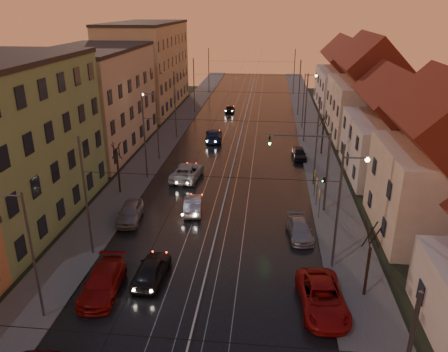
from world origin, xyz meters
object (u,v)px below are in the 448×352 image
(driving_car_0, at_px, (151,269))
(driving_car_1, at_px, (193,204))
(street_lamp_3, at_px, (306,95))
(parked_left_2, at_px, (103,282))
(parked_right_0, at_px, (322,298))
(parked_right_1, at_px, (300,229))
(street_lamp_0, at_px, (25,245))
(street_lamp_2, at_px, (154,119))
(traffic_light_mast, at_px, (316,162))
(driving_car_2, at_px, (187,172))
(parked_left_3, at_px, (130,212))
(parked_right_2, at_px, (299,154))
(driving_car_3, at_px, (214,135))
(driving_car_4, at_px, (230,109))
(street_lamp_1, at_px, (344,198))

(driving_car_0, height_order, driving_car_1, driving_car_0)
(street_lamp_3, height_order, parked_left_2, street_lamp_3)
(parked_right_0, bearing_deg, parked_right_1, 90.74)
(street_lamp_0, xyz_separation_m, street_lamp_2, (0.00, 28.00, 0.00))
(street_lamp_0, distance_m, traffic_light_mast, 23.42)
(driving_car_2, bearing_deg, parked_left_3, 77.77)
(traffic_light_mast, relative_size, driving_car_1, 1.70)
(parked_right_1, distance_m, parked_right_2, 18.83)
(street_lamp_2, distance_m, parked_right_0, 30.64)
(traffic_light_mast, relative_size, driving_car_3, 1.35)
(street_lamp_3, distance_m, driving_car_1, 31.69)
(parked_left_3, bearing_deg, street_lamp_2, 89.99)
(parked_right_1, xyz_separation_m, parked_right_2, (1.00, 18.80, 0.03))
(street_lamp_3, bearing_deg, driving_car_1, -111.69)
(driving_car_3, height_order, driving_car_4, driving_car_3)
(driving_car_4, bearing_deg, parked_right_2, 113.67)
(parked_left_3, bearing_deg, parked_left_2, -88.59)
(parked_left_2, bearing_deg, driving_car_1, 69.55)
(parked_right_0, xyz_separation_m, parked_right_2, (0.17, 27.56, -0.13))
(street_lamp_0, bearing_deg, driving_car_4, 83.15)
(street_lamp_0, relative_size, parked_left_2, 1.53)
(traffic_light_mast, distance_m, driving_car_4, 38.83)
(street_lamp_1, height_order, traffic_light_mast, street_lamp_1)
(street_lamp_0, xyz_separation_m, parked_left_3, (1.62, 12.59, -4.13))
(driving_car_4, bearing_deg, parked_right_1, 102.08)
(street_lamp_2, distance_m, traffic_light_mast, 20.89)
(street_lamp_1, bearing_deg, street_lamp_0, -156.28)
(driving_car_2, relative_size, driving_car_4, 1.55)
(street_lamp_2, relative_size, driving_car_1, 1.89)
(parked_right_1, bearing_deg, driving_car_3, 105.20)
(parked_right_2, bearing_deg, driving_car_4, 110.82)
(street_lamp_3, xyz_separation_m, parked_right_2, (-1.50, -13.91, -4.23))
(parked_left_2, height_order, parked_right_1, parked_left_2)
(driving_car_1, xyz_separation_m, parked_left_2, (-3.70, -12.11, 0.06))
(parked_right_2, bearing_deg, street_lamp_3, 80.48)
(parked_right_1, bearing_deg, street_lamp_2, 126.76)
(parked_right_1, bearing_deg, parked_left_3, 168.25)
(street_lamp_2, bearing_deg, street_lamp_1, -47.68)
(driving_car_2, height_order, driving_car_3, driving_car_2)
(driving_car_1, relative_size, parked_right_2, 1.10)
(driving_car_2, bearing_deg, street_lamp_2, -44.87)
(driving_car_0, distance_m, parked_right_0, 11.09)
(parked_right_2, bearing_deg, parked_right_1, -96.38)
(traffic_light_mast, height_order, driving_car_3, traffic_light_mast)
(driving_car_2, relative_size, parked_right_2, 1.48)
(driving_car_3, distance_m, parked_right_2, 12.68)
(traffic_light_mast, distance_m, driving_car_3, 23.70)
(street_lamp_3, distance_m, parked_left_2, 44.23)
(parked_right_0, bearing_deg, driving_car_2, 116.10)
(driving_car_3, xyz_separation_m, parked_right_2, (10.99, -6.34, -0.12))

